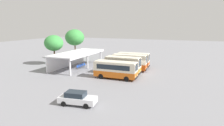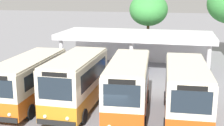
{
  "view_description": "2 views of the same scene",
  "coord_description": "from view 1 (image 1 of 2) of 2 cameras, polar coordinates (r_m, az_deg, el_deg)",
  "views": [
    {
      "loc": [
        -36.5,
        -8.35,
        9.31
      ],
      "look_at": [
        -2.55,
        5.57,
        2.04
      ],
      "focal_mm": 30.82,
      "sensor_mm": 36.0,
      "label": 1
    },
    {
      "loc": [
        3.53,
        -13.89,
        7.34
      ],
      "look_at": [
        -1.43,
        7.99,
        1.96
      ],
      "focal_mm": 48.9,
      "sensor_mm": 36.0,
      "label": 2
    }
  ],
  "objects": [
    {
      "name": "waiting_chair_end_by_column",
      "position": [
        41.62,
        -10.13,
        -1.16
      ],
      "size": [
        0.45,
        0.45,
        0.86
      ],
      "color": "slate",
      "rests_on": "ground"
    },
    {
      "name": "terminal_canopy",
      "position": [
        43.49,
        -10.99,
        2.24
      ],
      "size": [
        14.42,
        6.09,
        3.4
      ],
      "color": "silver",
      "rests_on": "ground"
    },
    {
      "name": "city_bus_fourth_amber",
      "position": [
        42.77,
        6.31,
        1.03
      ],
      "size": [
        2.67,
        7.16,
        3.26
      ],
      "color": "black",
      "rests_on": "ground"
    },
    {
      "name": "waiting_chair_fifth_seat",
      "position": [
        43.97,
        -8.1,
        -0.43
      ],
      "size": [
        0.45,
        0.45,
        0.86
      ],
      "color": "slate",
      "rests_on": "ground"
    },
    {
      "name": "roadside_tree_behind_canopy",
      "position": [
        47.05,
        -16.89,
        5.68
      ],
      "size": [
        4.36,
        4.36,
        7.03
      ],
      "color": "brown",
      "rests_on": "ground"
    },
    {
      "name": "city_bus_middle_cream",
      "position": [
        39.6,
        5.17,
        0.32
      ],
      "size": [
        2.7,
        7.25,
        3.38
      ],
      "color": "black",
      "rests_on": "ground"
    },
    {
      "name": "waiting_chair_fourth_seat",
      "position": [
        43.39,
        -8.61,
        -0.6
      ],
      "size": [
        0.45,
        0.45,
        0.86
      ],
      "color": "slate",
      "rests_on": "ground"
    },
    {
      "name": "city_bus_second_in_row",
      "position": [
        36.59,
        3.25,
        -0.54
      ],
      "size": [
        2.41,
        6.78,
        3.4
      ],
      "color": "black",
      "rests_on": "ground"
    },
    {
      "name": "parked_car_flank",
      "position": [
        23.42,
        -10.32,
        -10.21
      ],
      "size": [
        2.39,
        4.66,
        1.62
      ],
      "color": "black",
      "rests_on": "ground"
    },
    {
      "name": "waiting_chair_middle_seat",
      "position": [
        42.79,
        -9.1,
        -0.78
      ],
      "size": [
        0.45,
        0.45,
        0.86
      ],
      "color": "slate",
      "rests_on": "ground"
    },
    {
      "name": "roadside_tree_east_of_canopy",
      "position": [
        54.16,
        -11.01,
        7.45
      ],
      "size": [
        5.18,
        5.18,
        8.16
      ],
      "color": "brown",
      "rests_on": "ground"
    },
    {
      "name": "ground_plane",
      "position": [
        38.59,
        9.14,
        -2.9
      ],
      "size": [
        180.0,
        180.0,
        0.0
      ],
      "primitive_type": "plane",
      "color": "gray"
    },
    {
      "name": "waiting_chair_second_from_end",
      "position": [
        42.21,
        -9.62,
        -0.96
      ],
      "size": [
        0.45,
        0.45,
        0.86
      ],
      "color": "slate",
      "rests_on": "ground"
    },
    {
      "name": "city_bus_nearest_orange",
      "position": [
        33.66,
        1.07,
        -1.83
      ],
      "size": [
        2.56,
        7.67,
        3.09
      ],
      "color": "black",
      "rests_on": "ground"
    }
  ]
}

